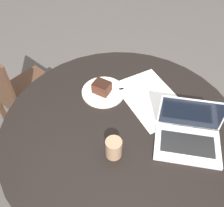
# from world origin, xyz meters

# --- Properties ---
(ground_plane) EXTENTS (12.00, 12.00, 0.00)m
(ground_plane) POSITION_xyz_m (0.00, 0.00, 0.00)
(ground_plane) COLOR #4C4742
(dining_table) EXTENTS (1.24, 1.24, 0.76)m
(dining_table) POSITION_xyz_m (0.00, 0.00, 0.63)
(dining_table) COLOR black
(dining_table) RESTS_ON ground_plane
(chair) EXTENTS (0.59, 0.59, 0.90)m
(chair) POSITION_xyz_m (-0.56, -0.68, 0.46)
(chair) COLOR #472D1E
(chair) RESTS_ON ground_plane
(paper_document) EXTENTS (0.49, 0.43, 0.00)m
(paper_document) POSITION_xyz_m (-0.19, 0.18, 0.76)
(paper_document) COLOR white
(paper_document) RESTS_ON dining_table
(plate) EXTENTS (0.25, 0.25, 0.01)m
(plate) POSITION_xyz_m (-0.24, -0.09, 0.77)
(plate) COLOR silver
(plate) RESTS_ON dining_table
(cake_slice) EXTENTS (0.11, 0.12, 0.07)m
(cake_slice) POSITION_xyz_m (-0.24, -0.09, 0.81)
(cake_slice) COLOR #472619
(cake_slice) RESTS_ON plate
(fork) EXTENTS (0.04, 0.17, 0.00)m
(fork) POSITION_xyz_m (-0.25, -0.03, 0.78)
(fork) COLOR silver
(fork) RESTS_ON plate
(coffee_glass) EXTENTS (0.08, 0.08, 0.10)m
(coffee_glass) POSITION_xyz_m (0.16, -0.05, 0.81)
(coffee_glass) COLOR #997556
(coffee_glass) RESTS_ON dining_table
(laptop) EXTENTS (0.28, 0.35, 0.21)m
(laptop) POSITION_xyz_m (0.11, 0.31, 0.80)
(laptop) COLOR silver
(laptop) RESTS_ON dining_table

